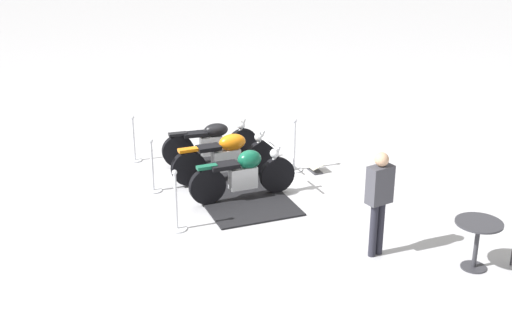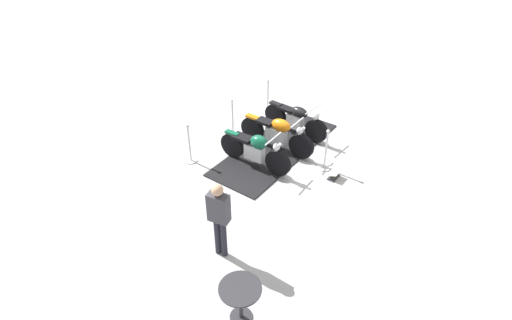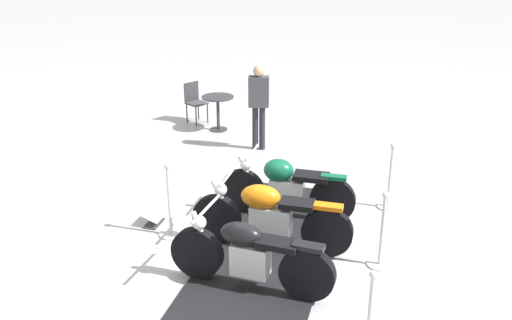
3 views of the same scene
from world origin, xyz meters
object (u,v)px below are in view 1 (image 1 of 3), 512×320
Objects in this scene: stanchion_left_front at (176,211)px; info_placard at (315,168)px; motorcycle_forest at (244,173)px; stanchion_right_mid at (294,155)px; cafe_table at (478,234)px; motorcycle_black at (212,142)px; motorcycle_copper at (227,156)px; bystander_person at (379,195)px; stanchion_left_mid at (153,174)px; stanchion_left_rear at (134,146)px.

info_placard is at bearing 22.22° from stanchion_left_front.
motorcycle_forest is 1.84× the size of stanchion_right_mid.
motorcycle_black is at bearing 110.50° from cafe_table.
bystander_person reaches higher than motorcycle_copper.
cafe_table is at bearing 6.72° from info_placard.
bystander_person is at bearing -73.68° from motorcycle_copper.
motorcycle_black reaches higher than info_placard.
motorcycle_copper is 2.34m from stanchion_left_front.
motorcycle_copper reaches higher than cafe_table.
info_placard is (3.43, 1.40, -0.27)m from stanchion_left_front.
stanchion_left_front is at bearing -65.44° from info_placard.
cafe_table is at bearing -64.21° from motorcycle_copper.
stanchion_left_front is at bearing -115.12° from motorcycle_black.
motorcycle_forest is 0.98m from motorcycle_copper.
bystander_person reaches higher than motorcycle_forest.
motorcycle_copper is at bearing -2.31° from stanchion_left_mid.
bystander_person is (-0.43, -3.74, 0.69)m from stanchion_right_mid.
stanchion_right_mid is at bearing -120.81° from info_placard.
stanchion_left_rear is at bearing 117.36° from motorcycle_forest.
motorcycle_copper is 2.90× the size of cafe_table.
bystander_person is (2.48, -5.63, 0.69)m from stanchion_left_rear.
stanchion_left_mid is at bearing 145.58° from motorcycle_forest.
stanchion_right_mid reaches higher than info_placard.
stanchion_right_mid reaches higher than motorcycle_black.
stanchion_right_mid is 0.52m from info_placard.
stanchion_left_mid is (-1.52, 0.06, -0.17)m from motorcycle_copper.
motorcycle_black is at bearing 2.74° from bystander_person.
info_placard is 0.48× the size of cafe_table.
motorcycle_black is at bearing 58.84° from stanchion_left_front.
motorcycle_forest is 1.77m from stanchion_right_mid.
motorcycle_copper is at bearing -85.79° from motorcycle_black.
bystander_person is at bearing -68.37° from motorcycle_forest.
cafe_table is at bearing -138.74° from bystander_person.
stanchion_left_front is (-1.55, -0.73, -0.17)m from motorcycle_forest.
stanchion_left_rear is at bearing 118.83° from cafe_table.
motorcycle_forest is 1.96m from motorcycle_black.
stanchion_left_mid is at bearing 127.51° from cafe_table.
info_placard is 0.22× the size of bystander_person.
stanchion_left_front is (-0.14, -3.54, 0.00)m from stanchion_left_rear.
motorcycle_forest reaches higher than cafe_table.
stanchion_right_mid is (1.51, 0.92, -0.18)m from motorcycle_forest.
motorcycle_copper reaches higher than stanchion_left_rear.
motorcycle_forest reaches higher than stanchion_left_rear.
stanchion_right_mid is 1.46× the size of cafe_table.
motorcycle_forest is 4.38m from cafe_table.
motorcycle_copper is at bearing 177.64° from stanchion_right_mid.
motorcycle_copper is 1.53m from stanchion_left_mid.
stanchion_left_mid is at bearing -92.34° from stanchion_left_rear.
stanchion_left_front reaches higher than stanchion_left_mid.
stanchion_left_mid is 6.08m from cafe_table.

